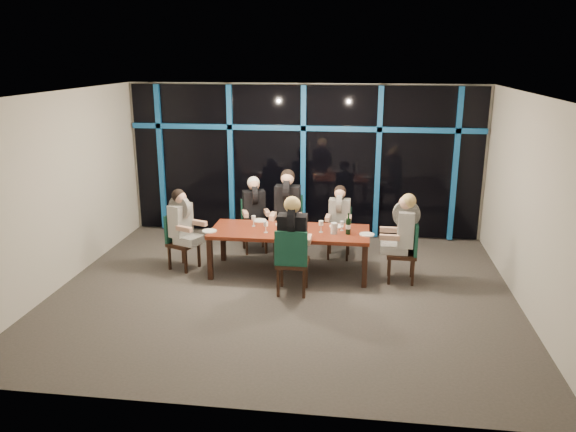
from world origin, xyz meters
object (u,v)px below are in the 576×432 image
Objects in this scene: chair_end_left at (180,238)px; wine_bottle at (348,226)px; diner_far_left at (254,203)px; water_pitcher at (334,228)px; chair_far_left at (254,222)px; chair_far_right at (339,229)px; diner_far_mid at (287,201)px; chair_end_right at (407,249)px; diner_far_right at (339,211)px; chair_near_mid at (292,259)px; dining_table at (290,234)px; chair_far_mid at (288,222)px; diner_end_left at (182,217)px; diner_near_mid at (293,230)px; diner_end_right at (403,225)px.

chair_end_left is 2.87m from wine_bottle.
diner_far_left reaches higher than water_pitcher.
chair_far_left is 1.07× the size of chair_far_right.
diner_far_mid is at bearing 139.70° from wine_bottle.
chair_end_right is 1.52m from diner_far_right.
chair_near_mid reaches higher than chair_far_left.
chair_near_mid is at bearing -107.64° from diner_far_right.
diner_far_left reaches higher than chair_end_left.
diner_far_left is (-0.93, 1.87, 0.33)m from chair_near_mid.
dining_table is at bearing -129.72° from diner_far_right.
diner_far_right is (0.93, -0.08, 0.26)m from chair_far_mid.
diner_end_left is at bearing -155.39° from diner_far_left.
wine_bottle is at bearing -139.25° from diner_near_mid.
chair_end_right is 1.92m from chair_near_mid.
diner_far_left reaches higher than chair_near_mid.
diner_far_mid is at bearing -114.14° from diner_end_right.
diner_end_right is at bearing -69.37° from chair_end_left.
chair_far_left is at bearing -111.71° from chair_end_right.
diner_end_left reaches higher than diner_far_right.
chair_end_left is 0.38m from diner_end_left.
diner_far_right is at bearing -128.85° from chair_end_right.
chair_far_left is 2.17m from chair_near_mid.
chair_far_right is at bearing -109.30° from chair_near_mid.
chair_far_left is at bearing 126.95° from dining_table.
diner_near_mid reaches higher than diner_end_right.
wine_bottle is at bearing -76.96° from diner_far_right.
diner_end_left reaches higher than chair_end_right.
chair_end_right is at bearing 18.04° from water_pitcher.
diner_far_left is (-1.56, 0.05, 0.41)m from chair_far_right.
diner_far_right is 0.86× the size of diner_near_mid.
diner_far_right is at bearing -90.00° from chair_far_right.
chair_far_right is at bearing 105.71° from water_pitcher.
diner_far_left is at bearing 168.26° from diner_far_mid.
dining_table is at bearing -91.44° from diner_end_right.
diner_end_right is at bearing 18.14° from water_pitcher.
chair_far_left is at bearing -23.18° from chair_end_left.
diner_far_right is (1.58, -0.21, 0.33)m from chair_far_left.
dining_table is 2.48× the size of diner_far_mid.
water_pitcher is at bearing -69.94° from chair_end_left.
diner_end_left is (-1.96, 0.85, 0.32)m from chair_near_mid.
diner_near_mid is (-0.00, 0.09, 0.41)m from chair_near_mid.
chair_far_mid is 1.39m from water_pitcher.
wine_bottle is at bearing -51.78° from diner_far_left.
chair_far_left reaches higher than water_pitcher.
diner_far_right is at bearing -49.88° from chair_end_left.
wine_bottle is at bearing -69.00° from diner_end_left.
chair_end_left reaches higher than chair_far_right.
diner_far_right is at bearing 105.67° from water_pitcher.
diner_end_right reaches higher than chair_far_left.
diner_far_left reaches higher than diner_end_left.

